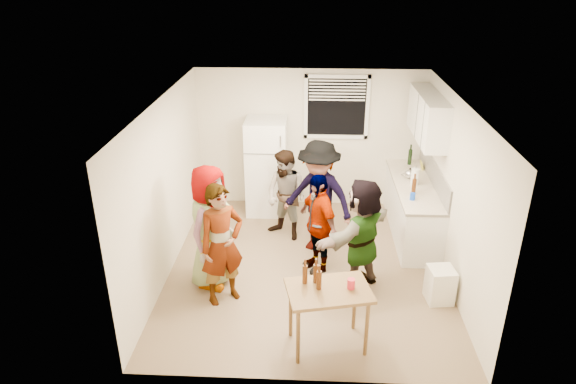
# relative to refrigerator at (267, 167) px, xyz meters

# --- Properties ---
(room) EXTENTS (4.00, 4.50, 2.50)m
(room) POSITION_rel_refrigerator_xyz_m (0.75, -1.88, -0.85)
(room) COLOR silver
(room) RESTS_ON ground
(window) EXTENTS (1.12, 0.10, 1.06)m
(window) POSITION_rel_refrigerator_xyz_m (1.20, 0.33, 1.00)
(window) COLOR white
(window) RESTS_ON room
(refrigerator) EXTENTS (0.70, 0.70, 1.70)m
(refrigerator) POSITION_rel_refrigerator_xyz_m (0.00, 0.00, 0.00)
(refrigerator) COLOR white
(refrigerator) RESTS_ON ground
(counter_lower) EXTENTS (0.60, 2.20, 0.86)m
(counter_lower) POSITION_rel_refrigerator_xyz_m (2.45, -0.73, -0.42)
(counter_lower) COLOR white
(counter_lower) RESTS_ON ground
(countertop) EXTENTS (0.64, 2.22, 0.04)m
(countertop) POSITION_rel_refrigerator_xyz_m (2.45, -0.73, 0.03)
(countertop) COLOR beige
(countertop) RESTS_ON counter_lower
(backsplash) EXTENTS (0.03, 2.20, 0.36)m
(backsplash) POSITION_rel_refrigerator_xyz_m (2.74, -0.73, 0.23)
(backsplash) COLOR #ADA89F
(backsplash) RESTS_ON countertop
(upper_cabinets) EXTENTS (0.34, 1.60, 0.70)m
(upper_cabinets) POSITION_rel_refrigerator_xyz_m (2.58, -0.53, 1.10)
(upper_cabinets) COLOR white
(upper_cabinets) RESTS_ON room
(kettle) EXTENTS (0.28, 0.26, 0.19)m
(kettle) POSITION_rel_refrigerator_xyz_m (2.40, -0.51, 0.05)
(kettle) COLOR silver
(kettle) RESTS_ON countertop
(paper_towel) EXTENTS (0.13, 0.13, 0.27)m
(paper_towel) POSITION_rel_refrigerator_xyz_m (2.43, -0.78, 0.05)
(paper_towel) COLOR white
(paper_towel) RESTS_ON countertop
(wine_bottle) EXTENTS (0.07, 0.07, 0.27)m
(wine_bottle) POSITION_rel_refrigerator_xyz_m (2.50, 0.11, 0.05)
(wine_bottle) COLOR black
(wine_bottle) RESTS_ON countertop
(beer_bottle_counter) EXTENTS (0.07, 0.07, 0.25)m
(beer_bottle_counter) POSITION_rel_refrigerator_xyz_m (2.35, -1.15, 0.05)
(beer_bottle_counter) COLOR #47230C
(beer_bottle_counter) RESTS_ON countertop
(blue_cup) EXTENTS (0.08, 0.08, 0.11)m
(blue_cup) POSITION_rel_refrigerator_xyz_m (2.30, -1.35, 0.05)
(blue_cup) COLOR blue
(blue_cup) RESTS_ON countertop
(picture_frame) EXTENTS (0.02, 0.16, 0.14)m
(picture_frame) POSITION_rel_refrigerator_xyz_m (2.67, -0.09, 0.12)
(picture_frame) COLOR gold
(picture_frame) RESTS_ON countertop
(trash_bin) EXTENTS (0.37, 0.37, 0.49)m
(trash_bin) POSITION_rel_refrigerator_xyz_m (2.52, -2.59, -0.60)
(trash_bin) COLOR white
(trash_bin) RESTS_ON ground
(serving_table) EXTENTS (1.05, 0.81, 0.79)m
(serving_table) POSITION_rel_refrigerator_xyz_m (1.01, -3.55, -0.85)
(serving_table) COLOR brown
(serving_table) RESTS_ON ground
(beer_bottle_table) EXTENTS (0.06, 0.06, 0.23)m
(beer_bottle_table) POSITION_rel_refrigerator_xyz_m (0.86, -3.41, -0.06)
(beer_bottle_table) COLOR #47230C
(beer_bottle_table) RESTS_ON serving_table
(red_cup) EXTENTS (0.09, 0.09, 0.12)m
(red_cup) POSITION_rel_refrigerator_xyz_m (1.26, -3.51, -0.06)
(red_cup) COLOR red
(red_cup) RESTS_ON serving_table
(guest_grey) EXTENTS (1.94, 1.38, 0.56)m
(guest_grey) POSITION_rel_refrigerator_xyz_m (-0.56, -2.31, -0.85)
(guest_grey) COLOR gray
(guest_grey) RESTS_ON ground
(guest_stripe) EXTENTS (1.47, 1.71, 0.40)m
(guest_stripe) POSITION_rel_refrigerator_xyz_m (-0.34, -2.70, -0.85)
(guest_stripe) COLOR #141933
(guest_stripe) RESTS_ON ground
(guest_back_left) EXTENTS (1.45, 1.63, 0.56)m
(guest_back_left) POSITION_rel_refrigerator_xyz_m (0.39, -0.96, -0.85)
(guest_back_left) COLOR brown
(guest_back_left) RESTS_ON ground
(guest_back_right) EXTENTS (1.87, 2.12, 0.66)m
(guest_back_right) POSITION_rel_refrigerator_xyz_m (0.90, -1.32, -0.85)
(guest_back_right) COLOR #404045
(guest_back_right) RESTS_ON ground
(guest_black) EXTENTS (1.75, 1.54, 0.37)m
(guest_black) POSITION_rel_refrigerator_xyz_m (0.89, -1.89, -0.85)
(guest_black) COLOR black
(guest_black) RESTS_ON ground
(guest_orange) EXTENTS (2.20, 2.18, 0.48)m
(guest_orange) POSITION_rel_refrigerator_xyz_m (1.48, -2.31, -0.85)
(guest_orange) COLOR #F19A54
(guest_orange) RESTS_ON ground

